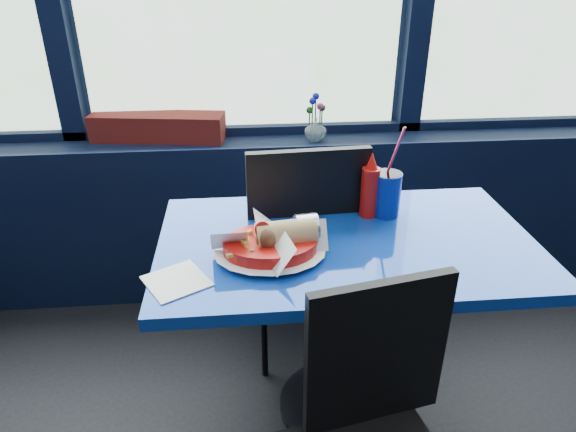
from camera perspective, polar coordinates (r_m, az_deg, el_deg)
The scene contains 9 objects.
window_sill at distance 2.56m, azimuth -4.27°, elevation 0.04°, with size 5.00×0.26×0.80m, color black.
near_table at distance 1.75m, azimuth 6.23°, elevation -7.74°, with size 1.20×0.70×0.75m.
chair_near_back at distance 2.00m, azimuth 1.92°, elevation -2.76°, with size 0.47×0.48×0.99m.
planter_box at distance 2.44m, azimuth -14.25°, elevation 9.58°, with size 0.60×0.15×0.12m, color maroon.
flower_vase at distance 2.36m, azimuth 3.09°, elevation 9.92°, with size 0.11×0.11×0.21m.
food_basket at distance 1.54m, azimuth -1.77°, elevation -3.11°, with size 0.35×0.35×0.11m.
ketchup_bottle at distance 1.77m, azimuth 9.08°, elevation 3.03°, with size 0.06×0.06×0.23m.
soda_cup at distance 1.80m, azimuth 10.89°, elevation 2.52°, with size 0.10×0.10×0.33m.
napkin at distance 1.48m, azimuth -12.28°, elevation -7.08°, with size 0.16×0.16×0.00m, color white.
Camera 1 is at (-0.02, 0.60, 1.57)m, focal length 32.00 mm.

